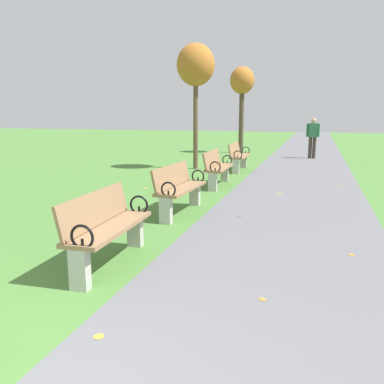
{
  "coord_description": "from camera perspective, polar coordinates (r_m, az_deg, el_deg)",
  "views": [
    {
      "loc": [
        1.88,
        -1.16,
        1.83
      ],
      "look_at": [
        -0.05,
        5.13,
        0.55
      ],
      "focal_mm": 37.93,
      "sensor_mm": 36.0,
      "label": 1
    }
  ],
  "objects": [
    {
      "name": "paved_walkway",
      "position": [
        19.25,
        15.85,
        5.2
      ],
      "size": [
        2.97,
        44.0,
        0.02
      ],
      "primitive_type": "cube",
      "color": "slate",
      "rests_on": "ground"
    },
    {
      "name": "park_bench_2",
      "position": [
        5.03,
        -11.94,
        -4.75
      ],
      "size": [
        0.53,
        1.62,
        0.9
      ],
      "color": "#93704C",
      "rests_on": "ground"
    },
    {
      "name": "park_bench_3",
      "position": [
        7.46,
        -1.86,
        0.62
      ],
      "size": [
        0.54,
        1.62,
        0.9
      ],
      "color": "#93704C",
      "rests_on": "ground"
    },
    {
      "name": "park_bench_4",
      "position": [
        10.31,
        3.55,
        3.52
      ],
      "size": [
        0.51,
        1.61,
        0.9
      ],
      "color": "#93704C",
      "rests_on": "ground"
    },
    {
      "name": "park_bench_5",
      "position": [
        13.16,
        6.55,
        5.1
      ],
      "size": [
        0.49,
        1.61,
        0.9
      ],
      "color": "#93704C",
      "rests_on": "ground"
    },
    {
      "name": "tree_1",
      "position": [
        13.58,
        0.52,
        17.2
      ],
      "size": [
        1.22,
        1.22,
        4.02
      ],
      "color": "brown",
      "rests_on": "ground"
    },
    {
      "name": "tree_2",
      "position": [
        19.19,
        7.06,
        14.85
      ],
      "size": [
        1.11,
        1.11,
        3.9
      ],
      "color": "#4C3D2D",
      "rests_on": "ground"
    },
    {
      "name": "pedestrian_walking",
      "position": [
        17.21,
        16.62,
        7.58
      ],
      "size": [
        0.53,
        0.24,
        1.62
      ],
      "color": "#3D3328",
      "rests_on": "paved_walkway"
    },
    {
      "name": "scattered_leaves",
      "position": [
        8.71,
        3.08,
        -1.03
      ],
      "size": [
        4.99,
        16.52,
        0.02
      ],
      "color": "gold",
      "rests_on": "ground"
    }
  ]
}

